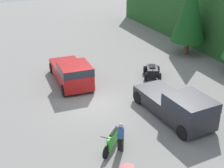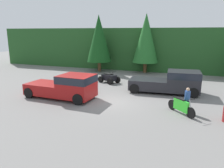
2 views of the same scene
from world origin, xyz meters
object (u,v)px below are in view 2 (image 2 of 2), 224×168
object	(u,v)px
quad_atv	(109,78)
pickup_truck_red	(67,86)
rider_person	(187,99)
pickup_truck_second	(172,81)
dirt_bike	(181,106)

from	to	relation	value
quad_atv	pickup_truck_red	bearing A→B (deg)	-74.98
quad_atv	rider_person	bearing A→B (deg)	-13.91
pickup_truck_second	dirt_bike	xyz separation A→B (m)	(1.00, -4.70, -0.51)
rider_person	quad_atv	bearing A→B (deg)	-159.72
rider_person	dirt_bike	bearing A→B (deg)	-75.53
dirt_bike	quad_atv	distance (m)	9.71
pickup_truck_second	quad_atv	world-z (taller)	pickup_truck_second
pickup_truck_second	dirt_bike	bearing A→B (deg)	-81.93
dirt_bike	pickup_truck_red	bearing A→B (deg)	-137.14
pickup_truck_second	dirt_bike	world-z (taller)	pickup_truck_second
dirt_bike	rider_person	world-z (taller)	rider_person
rider_person	pickup_truck_second	bearing A→B (deg)	166.46
quad_atv	pickup_truck_second	bearing A→B (deg)	9.33
pickup_truck_red	pickup_truck_second	xyz separation A→B (m)	(7.34, 4.31, 0.00)
pickup_truck_red	dirt_bike	size ratio (longest dim) A/B	3.18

